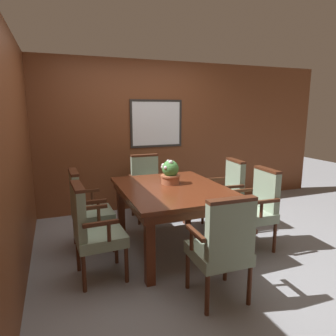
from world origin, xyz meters
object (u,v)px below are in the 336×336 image
chair_head_far (147,184)px  potted_plant (170,173)px  chair_left_near (92,228)px  chair_right_near (257,205)px  dining_table (172,195)px  chair_right_far (227,191)px  chair_left_far (86,207)px  chair_head_near (223,245)px

chair_head_far → potted_plant: potted_plant is taller
chair_head_far → chair_left_near: bearing=-123.3°
chair_right_near → chair_left_near: same height
dining_table → chair_right_far: (0.96, 0.35, -0.14)m
chair_left_far → chair_head_far: same height
chair_left_near → potted_plant: potted_plant is taller
chair_head_near → chair_left_far: size_ratio=1.00×
dining_table → chair_right_near: chair_right_near is taller
chair_head_near → potted_plant: potted_plant is taller
dining_table → potted_plant: bearing=78.4°
dining_table → chair_head_far: bearing=88.8°
chair_left_far → chair_right_far: bearing=-91.1°
chair_right_far → chair_head_near: size_ratio=1.00×
chair_right_far → chair_left_near: (-1.94, -0.70, 0.00)m
chair_head_far → chair_left_far: bearing=-140.3°
chair_head_near → chair_left_far: (-0.99, 1.45, 0.00)m
chair_right_far → chair_left_far: 1.94m
chair_left_far → chair_head_far: (0.99, 0.81, 0.00)m
potted_plant → chair_left_far: bearing=170.0°
dining_table → chair_head_near: 1.13m
chair_right_far → dining_table: bearing=-65.6°
chair_left_far → chair_head_far: bearing=-52.4°
potted_plant → chair_head_far: bearing=90.5°
chair_left_near → chair_head_near: 1.26m
chair_left_near → chair_head_far: 1.80m
chair_head_near → potted_plant: size_ratio=3.23×
chair_left_near → chair_head_near: bearing=-130.6°
potted_plant → chair_left_near: bearing=-153.3°
dining_table → chair_right_near: 1.03m
chair_head_near → chair_head_far: 2.26m
chair_right_far → chair_left_far: (-1.94, -0.01, 0.00)m
chair_head_near → chair_head_far: (0.00, 2.26, 0.00)m
chair_right_far → chair_head_far: (-0.94, 0.80, 0.00)m
chair_right_near → chair_left_far: 2.04m
chair_head_near → chair_left_far: bearing=-54.6°
chair_right_near → chair_head_far: size_ratio=1.00×
dining_table → chair_head_near: (0.02, -1.12, -0.14)m
chair_left_near → chair_left_far: same height
chair_head_far → potted_plant: 1.05m
chair_left_near → dining_table: bearing=-73.3°
chair_right_near → potted_plant: (-0.93, 0.49, 0.37)m
dining_table → chair_head_near: size_ratio=1.55×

